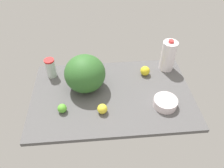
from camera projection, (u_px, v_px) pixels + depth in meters
countertop at (112, 95)px, 165.46cm from camera, size 120.00×76.00×3.00cm
mixing_bowl at (165, 103)px, 153.75cm from camera, size 16.73×16.73×6.11cm
milk_jug at (168, 56)px, 177.82cm from camera, size 11.89×11.89×27.43cm
tumbler_cup at (51, 68)px, 173.97cm from camera, size 7.80×7.80×16.15cm
watermelon at (85, 74)px, 159.99cm from camera, size 30.17×30.17×27.80cm
lemon_near_front at (145, 71)px, 177.89cm from camera, size 7.80×7.80×7.80cm
lemon_by_jug at (102, 109)px, 149.02cm from camera, size 7.00×7.00×7.00cm
lime_loose at (62, 108)px, 149.72cm from camera, size 6.34×6.34×6.34cm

